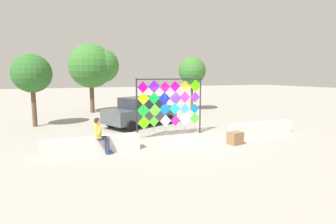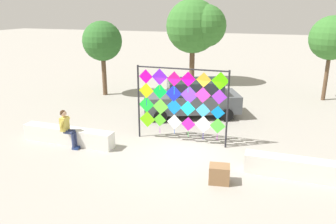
{
  "view_description": "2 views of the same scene",
  "coord_description": "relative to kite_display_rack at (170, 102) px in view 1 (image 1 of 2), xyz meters",
  "views": [
    {
      "loc": [
        -5.61,
        -11.03,
        3.06
      ],
      "look_at": [
        -0.62,
        0.58,
        1.34
      ],
      "focal_mm": 28.62,
      "sensor_mm": 36.0,
      "label": 1
    },
    {
      "loc": [
        3.24,
        -10.36,
        5.03
      ],
      "look_at": [
        -0.44,
        0.29,
        1.48
      ],
      "focal_mm": 35.46,
      "sensor_mm": 36.0,
      "label": 2
    }
  ],
  "objects": [
    {
      "name": "ground",
      "position": [
        0.24,
        -1.22,
        -1.74
      ],
      "size": [
        120.0,
        120.0,
        0.0
      ],
      "primitive_type": "plane",
      "color": "#9E998E"
    },
    {
      "name": "plaza_ledge_left",
      "position": [
        -4.05,
        -1.57,
        -1.42
      ],
      "size": [
        3.77,
        0.52,
        0.63
      ],
      "primitive_type": "cube",
      "color": "silver",
      "rests_on": "ground"
    },
    {
      "name": "plaza_ledge_right",
      "position": [
        4.54,
        -1.57,
        -1.42
      ],
      "size": [
        3.77,
        0.52,
        0.63
      ],
      "primitive_type": "cube",
      "color": "silver",
      "rests_on": "ground"
    },
    {
      "name": "kite_display_rack",
      "position": [
        0.0,
        0.0,
        0.0
      ],
      "size": [
        3.57,
        0.12,
        2.94
      ],
      "color": "#232328",
      "rests_on": "ground"
    },
    {
      "name": "seated_vendor",
      "position": [
        -3.78,
        -1.95,
        -0.87
      ],
      "size": [
        0.67,
        0.53,
        1.48
      ],
      "color": "navy",
      "rests_on": "ground"
    },
    {
      "name": "parked_car",
      "position": [
        -0.46,
        3.35,
        -0.85
      ],
      "size": [
        4.91,
        3.59,
        1.75
      ],
      "color": "#4C5156",
      "rests_on": "ground"
    },
    {
      "name": "cardboard_box_large",
      "position": [
        2.03,
        -2.67,
        -1.46
      ],
      "size": [
        0.68,
        0.57,
        0.56
      ],
      "primitive_type": "cube",
      "rotation": [
        0.0,
        0.0,
        0.17
      ],
      "color": "olive",
      "rests_on": "ground"
    },
    {
      "name": "tree_palm_like",
      "position": [
        6.02,
        8.85,
        1.79
      ],
      "size": [
        2.59,
        2.66,
        4.66
      ],
      "color": "brown",
      "rests_on": "ground"
    },
    {
      "name": "tree_broadleaf",
      "position": [
        -6.46,
        5.54,
        1.44
      ],
      "size": [
        2.28,
        2.28,
        4.33
      ],
      "color": "brown",
      "rests_on": "ground"
    },
    {
      "name": "tree_far_right",
      "position": [
        -2.11,
        10.5,
        2.11
      ],
      "size": [
        4.05,
        3.58,
        5.63
      ],
      "color": "brown",
      "rests_on": "ground"
    }
  ]
}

